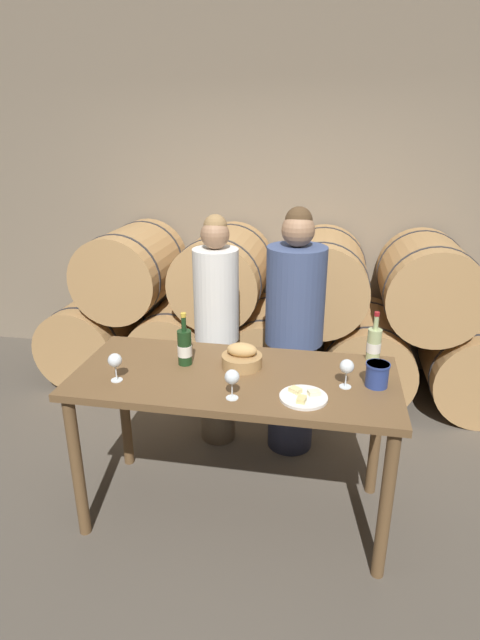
{
  "coord_description": "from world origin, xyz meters",
  "views": [
    {
      "loc": [
        0.45,
        -2.3,
        2.09
      ],
      "look_at": [
        0.0,
        0.15,
        1.14
      ],
      "focal_mm": 28.0,
      "sensor_mm": 36.0,
      "label": 1
    }
  ],
  "objects_px": {
    "blue_crock": "(377,374)",
    "wine_glass_left": "(232,378)",
    "tasting_table": "(235,394)",
    "wine_bottle_white": "(374,344)",
    "person_left": "(217,331)",
    "bread_basket": "(242,358)",
    "wine_glass_center": "(347,367)",
    "person_right": "(294,335)",
    "cheese_plate": "(303,397)",
    "wine_bottle_red": "(185,347)",
    "wine_glass_far_left": "(115,361)"
  },
  "relations": [
    {
      "from": "person_left",
      "to": "bread_basket",
      "type": "height_order",
      "value": "person_left"
    },
    {
      "from": "wine_bottle_red",
      "to": "bread_basket",
      "type": "relative_size",
      "value": 1.35
    },
    {
      "from": "blue_crock",
      "to": "wine_glass_left",
      "type": "relative_size",
      "value": 0.82
    },
    {
      "from": "wine_glass_center",
      "to": "wine_bottle_white",
      "type": "bearing_deg",
      "value": 66.58
    },
    {
      "from": "tasting_table",
      "to": "cheese_plate",
      "type": "xyz_separation_m",
      "value": [
        0.37,
        -0.19,
        0.13
      ]
    },
    {
      "from": "wine_glass_center",
      "to": "blue_crock",
      "type": "bearing_deg",
      "value": 15.12
    },
    {
      "from": "person_left",
      "to": "wine_bottle_red",
      "type": "height_order",
      "value": "person_left"
    },
    {
      "from": "person_left",
      "to": "wine_bottle_red",
      "type": "xyz_separation_m",
      "value": [
        -0.03,
        -0.65,
        0.16
      ]
    },
    {
      "from": "cheese_plate",
      "to": "wine_glass_left",
      "type": "relative_size",
      "value": 1.55
    },
    {
      "from": "wine_bottle_red",
      "to": "cheese_plate",
      "type": "distance_m",
      "value": 0.72
    },
    {
      "from": "bread_basket",
      "to": "cheese_plate",
      "type": "distance_m",
      "value": 0.46
    },
    {
      "from": "cheese_plate",
      "to": "wine_glass_far_left",
      "type": "distance_m",
      "value": 0.96
    },
    {
      "from": "tasting_table",
      "to": "blue_crock",
      "type": "height_order",
      "value": "blue_crock"
    },
    {
      "from": "cheese_plate",
      "to": "wine_glass_center",
      "type": "distance_m",
      "value": 0.27
    },
    {
      "from": "bread_basket",
      "to": "wine_glass_center",
      "type": "relative_size",
      "value": 1.47
    },
    {
      "from": "wine_bottle_red",
      "to": "wine_bottle_white",
      "type": "relative_size",
      "value": 1.05
    },
    {
      "from": "cheese_plate",
      "to": "person_left",
      "type": "bearing_deg",
      "value": 124.89
    },
    {
      "from": "wine_bottle_red",
      "to": "blue_crock",
      "type": "bearing_deg",
      "value": -3.87
    },
    {
      "from": "tasting_table",
      "to": "wine_glass_center",
      "type": "height_order",
      "value": "wine_glass_center"
    },
    {
      "from": "wine_glass_left",
      "to": "wine_glass_far_left",
      "type": "bearing_deg",
      "value": 173.43
    },
    {
      "from": "tasting_table",
      "to": "wine_glass_center",
      "type": "relative_size",
      "value": 11.31
    },
    {
      "from": "person_right",
      "to": "wine_bottle_red",
      "type": "bearing_deg",
      "value": -130.06
    },
    {
      "from": "bread_basket",
      "to": "wine_glass_left",
      "type": "bearing_deg",
      "value": -87.48
    },
    {
      "from": "person_left",
      "to": "wine_glass_left",
      "type": "distance_m",
      "value": 1.03
    },
    {
      "from": "wine_glass_far_left",
      "to": "wine_bottle_red",
      "type": "bearing_deg",
      "value": 40.81
    },
    {
      "from": "person_right",
      "to": "bread_basket",
      "type": "relative_size",
      "value": 7.58
    },
    {
      "from": "tasting_table",
      "to": "wine_glass_left",
      "type": "height_order",
      "value": "wine_glass_left"
    },
    {
      "from": "wine_bottle_red",
      "to": "bread_basket",
      "type": "bearing_deg",
      "value": 4.63
    },
    {
      "from": "tasting_table",
      "to": "wine_glass_left",
      "type": "relative_size",
      "value": 11.31
    },
    {
      "from": "blue_crock",
      "to": "wine_glass_far_left",
      "type": "bearing_deg",
      "value": -172.02
    },
    {
      "from": "tasting_table",
      "to": "cheese_plate",
      "type": "relative_size",
      "value": 7.32
    },
    {
      "from": "tasting_table",
      "to": "wine_bottle_white",
      "type": "height_order",
      "value": "wine_bottle_white"
    },
    {
      "from": "bread_basket",
      "to": "person_left",
      "type": "bearing_deg",
      "value": 114.56
    },
    {
      "from": "person_right",
      "to": "wine_glass_far_left",
      "type": "xyz_separation_m",
      "value": [
        -0.84,
        -0.9,
        0.16
      ]
    },
    {
      "from": "person_right",
      "to": "bread_basket",
      "type": "bearing_deg",
      "value": -110.54
    },
    {
      "from": "tasting_table",
      "to": "bread_basket",
      "type": "xyz_separation_m",
      "value": [
        0.02,
        0.1,
        0.17
      ]
    },
    {
      "from": "person_right",
      "to": "cheese_plate",
      "type": "bearing_deg",
      "value": -82.61
    },
    {
      "from": "cheese_plate",
      "to": "wine_glass_left",
      "type": "xyz_separation_m",
      "value": [
        -0.34,
        -0.06,
        0.1
      ]
    },
    {
      "from": "person_right",
      "to": "wine_bottle_white",
      "type": "relative_size",
      "value": 5.92
    },
    {
      "from": "tasting_table",
      "to": "wine_glass_center",
      "type": "bearing_deg",
      "value": -3.31
    },
    {
      "from": "tasting_table",
      "to": "wine_bottle_red",
      "type": "height_order",
      "value": "wine_bottle_red"
    },
    {
      "from": "person_right",
      "to": "bread_basket",
      "type": "xyz_separation_m",
      "value": [
        -0.23,
        -0.62,
        0.1
      ]
    },
    {
      "from": "person_left",
      "to": "person_right",
      "type": "height_order",
      "value": "person_right"
    },
    {
      "from": "wine_glass_far_left",
      "to": "wine_glass_center",
      "type": "bearing_deg",
      "value": 7.02
    },
    {
      "from": "blue_crock",
      "to": "wine_glass_far_left",
      "type": "distance_m",
      "value": 1.32
    },
    {
      "from": "person_right",
      "to": "wine_glass_far_left",
      "type": "bearing_deg",
      "value": -132.91
    },
    {
      "from": "person_left",
      "to": "blue_crock",
      "type": "height_order",
      "value": "person_left"
    },
    {
      "from": "cheese_plate",
      "to": "wine_glass_left",
      "type": "distance_m",
      "value": 0.36
    },
    {
      "from": "wine_glass_center",
      "to": "wine_bottle_red",
      "type": "bearing_deg",
      "value": 172.74
    },
    {
      "from": "tasting_table",
      "to": "bread_basket",
      "type": "bearing_deg",
      "value": 79.19
    }
  ]
}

